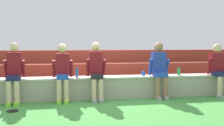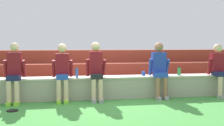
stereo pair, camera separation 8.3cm
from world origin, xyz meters
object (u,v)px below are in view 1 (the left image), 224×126
at_px(person_far_left, 14,71).
at_px(person_left_of_center, 62,70).
at_px(person_right_of_center, 159,68).
at_px(water_bottle_near_right, 179,71).
at_px(water_bottle_near_left, 77,73).
at_px(plastic_cup_middle, 143,73).
at_px(frisbee, 13,111).
at_px(person_far_right, 219,67).
at_px(person_center, 96,69).

xyz_separation_m(person_far_left, person_left_of_center, (1.11, -0.01, 0.00)).
distance_m(person_right_of_center, water_bottle_near_right, 0.65).
xyz_separation_m(person_left_of_center, person_right_of_center, (2.44, 0.02, 0.02)).
bearing_deg(person_left_of_center, water_bottle_near_left, 29.49).
distance_m(water_bottle_near_left, plastic_cup_middle, 1.76).
relative_size(person_right_of_center, water_bottle_near_left, 5.55).
height_order(person_right_of_center, water_bottle_near_right, person_right_of_center).
xyz_separation_m(person_far_left, frisbee, (0.10, -0.76, -0.75)).
bearing_deg(person_right_of_center, person_left_of_center, -179.60).
height_order(person_left_of_center, person_far_right, person_left_of_center).
distance_m(water_bottle_near_left, frisbee, 1.78).
height_order(person_right_of_center, frisbee, person_right_of_center).
xyz_separation_m(person_far_left, water_bottle_near_right, (4.16, 0.20, -0.10)).
distance_m(person_left_of_center, water_bottle_near_right, 3.06).
height_order(water_bottle_near_right, plastic_cup_middle, water_bottle_near_right).
distance_m(person_far_left, person_left_of_center, 1.11).
xyz_separation_m(person_right_of_center, plastic_cup_middle, (-0.34, 0.27, -0.17)).
distance_m(person_left_of_center, frisbee, 1.47).
distance_m(person_far_right, water_bottle_near_left, 3.75).
height_order(person_center, water_bottle_near_left, person_center).
xyz_separation_m(water_bottle_near_left, frisbee, (-1.36, -0.95, -0.67)).
bearing_deg(plastic_cup_middle, person_far_left, -174.89).
relative_size(water_bottle_near_right, frisbee, 0.98).
relative_size(person_far_right, water_bottle_near_left, 5.42).
relative_size(water_bottle_near_left, plastic_cup_middle, 2.30).
distance_m(person_far_right, water_bottle_near_right, 1.06).
relative_size(person_center, person_far_right, 1.03).
bearing_deg(person_center, person_far_left, 179.63).
xyz_separation_m(person_left_of_center, person_far_right, (4.09, -0.01, 0.00)).
xyz_separation_m(person_far_left, plastic_cup_middle, (3.20, 0.29, -0.15)).
bearing_deg(water_bottle_near_left, plastic_cup_middle, 3.12).
height_order(person_left_of_center, water_bottle_near_right, person_left_of_center).
bearing_deg(person_far_left, water_bottle_near_left, 7.49).
bearing_deg(plastic_cup_middle, frisbee, -161.43).
bearing_deg(person_center, water_bottle_near_left, 156.51).
distance_m(person_far_left, water_bottle_near_right, 4.17).
bearing_deg(frisbee, water_bottle_near_right, 13.20).
height_order(water_bottle_near_left, plastic_cup_middle, water_bottle_near_left).
relative_size(person_center, water_bottle_near_left, 5.59).
xyz_separation_m(person_center, plastic_cup_middle, (1.28, 0.30, -0.16)).
bearing_deg(person_left_of_center, plastic_cup_middle, 7.91).
height_order(person_center, frisbee, person_center).
height_order(person_far_left, frisbee, person_far_left).
height_order(person_far_left, person_center, person_center).
bearing_deg(person_center, plastic_cup_middle, 13.11).
height_order(person_far_left, person_far_right, person_far_left).
bearing_deg(person_far_left, person_left_of_center, -0.27).
bearing_deg(person_far_right, person_far_left, 179.81).
bearing_deg(water_bottle_near_right, person_center, -174.70).
bearing_deg(plastic_cup_middle, person_far_right, -8.67).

